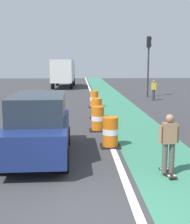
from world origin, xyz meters
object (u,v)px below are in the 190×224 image
at_px(traffic_barrel_front, 110,132).
at_px(delivery_truck_down_block, 64,72).
at_px(skateboarder_on_lane, 169,143).
at_px(traffic_barrel_mid, 98,119).
at_px(parked_suv_nearest, 39,126).
at_px(pedestrian_crossing, 154,90).
at_px(traffic_barrel_back, 97,109).
at_px(traffic_barrel_far, 94,99).
at_px(traffic_light_corner, 149,56).

distance_m(traffic_barrel_front, delivery_truck_down_block, 25.78).
relative_size(skateboarder_on_lane, traffic_barrel_mid, 1.55).
height_order(parked_suv_nearest, traffic_barrel_mid, parked_suv_nearest).
xyz_separation_m(skateboarder_on_lane, traffic_barrel_front, (-1.28, 2.90, -0.38)).
relative_size(traffic_barrel_mid, pedestrian_crossing, 0.68).
distance_m(traffic_barrel_back, traffic_barrel_far, 4.05).
relative_size(delivery_truck_down_block, pedestrian_crossing, 4.77).
bearing_deg(traffic_barrel_back, delivery_truck_down_block, 97.84).
distance_m(traffic_barrel_back, traffic_light_corner, 11.24).
bearing_deg(skateboarder_on_lane, traffic_barrel_mid, 105.83).
height_order(traffic_barrel_far, traffic_light_corner, traffic_light_corner).
relative_size(traffic_barrel_back, delivery_truck_down_block, 0.14).
bearing_deg(traffic_barrel_front, traffic_barrel_mid, 96.37).
relative_size(parked_suv_nearest, pedestrian_crossing, 2.88).
height_order(delivery_truck_down_block, traffic_light_corner, traffic_light_corner).
bearing_deg(delivery_truck_down_block, pedestrian_crossing, -58.80).
relative_size(skateboarder_on_lane, parked_suv_nearest, 0.36).
height_order(skateboarder_on_lane, delivery_truck_down_block, delivery_truck_down_block).
xyz_separation_m(skateboarder_on_lane, traffic_barrel_back, (-1.45, 8.53, -0.38)).
height_order(traffic_barrel_far, pedestrian_crossing, pedestrian_crossing).
bearing_deg(parked_suv_nearest, traffic_barrel_front, 24.59).
distance_m(skateboarder_on_lane, parked_suv_nearest, 4.09).
distance_m(traffic_barrel_front, pedestrian_crossing, 13.80).
bearing_deg(traffic_light_corner, skateboarder_on_lane, -100.87).
distance_m(skateboarder_on_lane, traffic_barrel_front, 3.19).
distance_m(traffic_barrel_mid, delivery_truck_down_block, 23.13).
bearing_deg(parked_suv_nearest, skateboarder_on_lane, -26.07).
relative_size(traffic_barrel_back, pedestrian_crossing, 0.68).
relative_size(parked_suv_nearest, traffic_barrel_mid, 4.25).
bearing_deg(pedestrian_crossing, delivery_truck_down_block, 121.20).
relative_size(traffic_barrel_far, traffic_light_corner, 0.21).
height_order(traffic_barrel_far, delivery_truck_down_block, delivery_truck_down_block).
xyz_separation_m(traffic_barrel_front, pedestrian_crossing, (4.72, 12.97, 0.33)).
distance_m(traffic_barrel_front, traffic_barrel_far, 9.69).
distance_m(parked_suv_nearest, traffic_light_corner, 18.06).
xyz_separation_m(traffic_barrel_back, traffic_barrel_far, (0.06, 4.05, 0.00)).
bearing_deg(pedestrian_crossing, traffic_barrel_far, -145.83).
height_order(traffic_barrel_front, pedestrian_crossing, pedestrian_crossing).
bearing_deg(delivery_truck_down_block, skateboarder_on_lane, -81.62).
bearing_deg(delivery_truck_down_block, traffic_barrel_back, -82.16).
bearing_deg(traffic_barrel_back, traffic_barrel_front, -88.24).
bearing_deg(delivery_truck_down_block, traffic_barrel_far, -79.97).
xyz_separation_m(traffic_barrel_far, delivery_truck_down_block, (-2.81, 15.89, 1.31)).
xyz_separation_m(parked_suv_nearest, traffic_barrel_far, (2.29, 10.79, -0.50)).
bearing_deg(traffic_barrel_far, traffic_barrel_mid, -91.52).
xyz_separation_m(traffic_barrel_mid, pedestrian_crossing, (5.02, 10.33, 0.33)).
relative_size(traffic_barrel_front, pedestrian_crossing, 0.68).
bearing_deg(traffic_barrel_back, traffic_barrel_mid, -92.32).
distance_m(parked_suv_nearest, traffic_barrel_front, 2.69).
relative_size(parked_suv_nearest, traffic_barrel_far, 4.25).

